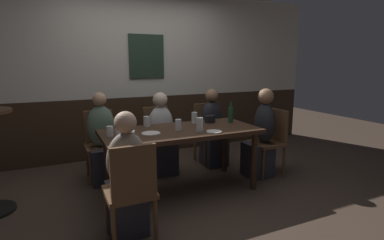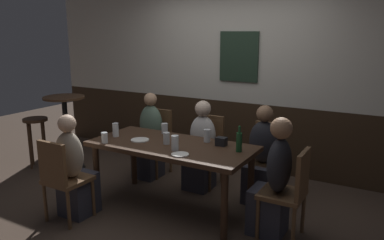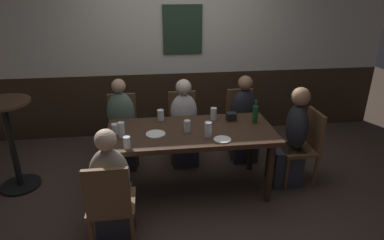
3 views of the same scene
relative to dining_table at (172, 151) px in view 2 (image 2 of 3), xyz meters
name	(u,v)px [view 2 (image 2 of 3)]	position (x,y,z in m)	size (l,w,h in m)	color
ground_plane	(172,207)	(0.00, 0.00, -0.66)	(12.00, 12.00, 0.00)	#423328
wall_back	(235,77)	(0.00, 1.65, 0.64)	(6.40, 0.13, 2.60)	#332316
dining_table	(172,151)	(0.00, 0.00, 0.00)	(1.79, 0.83, 0.74)	#382316
chair_right_far	(266,156)	(0.79, 0.83, -0.16)	(0.40, 0.40, 0.88)	brown
chair_left_near	(62,176)	(-0.79, -0.83, -0.16)	(0.40, 0.40, 0.88)	brown
chair_left_far	(156,138)	(-0.79, 0.83, -0.16)	(0.40, 0.40, 0.88)	brown
chair_head_east	(290,189)	(1.31, 0.00, -0.16)	(0.40, 0.40, 0.88)	brown
chair_mid_far	(207,146)	(0.00, 0.83, -0.16)	(0.40, 0.40, 0.88)	brown
person_right_far	(261,162)	(0.79, 0.67, -0.19)	(0.34, 0.37, 1.12)	#2D2D38
person_left_near	(74,174)	(-0.79, -0.67, -0.19)	(0.34, 0.37, 1.11)	#2D2D38
person_left_far	(149,142)	(-0.79, 0.67, -0.18)	(0.34, 0.37, 1.14)	#2D2D38
person_head_east	(273,186)	(1.15, 0.00, -0.16)	(0.37, 0.34, 1.17)	#2D2D38
person_mid_far	(201,152)	(0.00, 0.67, -0.19)	(0.34, 0.37, 1.10)	#2D2D38
pint_glass_amber	(166,139)	(-0.04, -0.03, 0.14)	(0.07, 0.07, 0.13)	silver
highball_clear	(116,130)	(-0.80, 0.02, 0.13)	(0.07, 0.07, 0.11)	silver
tumbler_short	(175,144)	(0.16, -0.17, 0.15)	(0.08, 0.08, 0.16)	silver
beer_glass_half	(116,131)	(-0.72, -0.07, 0.15)	(0.07, 0.07, 0.16)	silver
tumbler_water	(165,129)	(-0.31, 0.33, 0.14)	(0.08, 0.08, 0.12)	silver
pint_glass_stout	(207,137)	(0.30, 0.26, 0.14)	(0.07, 0.07, 0.14)	silver
pint_glass_pale	(105,138)	(-0.65, -0.33, 0.13)	(0.07, 0.07, 0.12)	silver
beer_bottle_green	(239,142)	(0.74, 0.11, 0.19)	(0.06, 0.06, 0.27)	#194723
plate_white_large	(140,140)	(-0.38, -0.06, 0.09)	(0.20, 0.20, 0.01)	white
plate_white_small	(180,154)	(0.28, -0.28, 0.09)	(0.18, 0.18, 0.01)	white
condiment_caddy	(221,141)	(0.49, 0.21, 0.13)	(0.11, 0.09, 0.09)	black
side_bar_table	(66,127)	(-1.96, 0.31, -0.04)	(0.56, 0.56, 1.05)	black
bar_stool	(36,129)	(-2.41, 0.16, -0.09)	(0.34, 0.34, 0.72)	#422B1C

